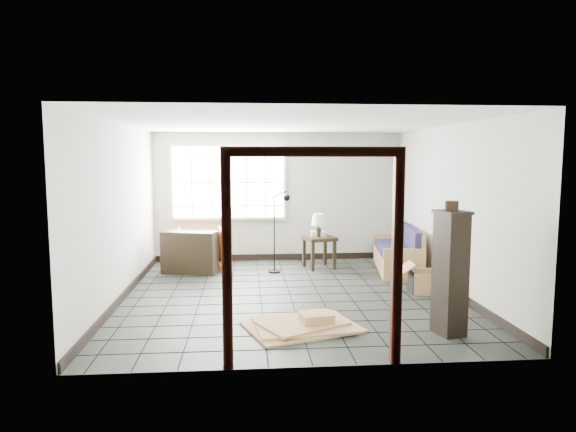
{
  "coord_description": "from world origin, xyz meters",
  "views": [
    {
      "loc": [
        -0.66,
        -7.66,
        2.09
      ],
      "look_at": [
        -0.0,
        0.3,
        1.18
      ],
      "focal_mm": 32.0,
      "sensor_mm": 36.0,
      "label": 1
    }
  ],
  "objects": [
    {
      "name": "room_shell",
      "position": [
        0.0,
        0.03,
        1.68
      ],
      "size": [
        5.02,
        5.52,
        2.61
      ],
      "color": "#ABAEA7",
      "rests_on": "ground"
    },
    {
      "name": "open_box",
      "position": [
        2.15,
        -0.04,
        0.17
      ],
      "size": [
        0.87,
        0.48,
        0.48
      ],
      "rotation": [
        0.0,
        0.0,
        -0.09
      ],
      "color": "#A57A50",
      "rests_on": "ground"
    },
    {
      "name": "side_table",
      "position": [
        0.72,
        1.87,
        0.5
      ],
      "size": [
        0.67,
        0.67,
        0.61
      ],
      "rotation": [
        0.0,
        0.0,
        0.26
      ],
      "color": "black",
      "rests_on": "ground"
    },
    {
      "name": "armchair",
      "position": [
        -1.53,
        2.05,
        0.43
      ],
      "size": [
        0.91,
        0.87,
        0.85
      ],
      "primitive_type": "imported",
      "rotation": [
        0.0,
        0.0,
        3.26
      ],
      "color": "#8D3B14",
      "rests_on": "ground"
    },
    {
      "name": "window_panel",
      "position": [
        -1.0,
        2.7,
        1.6
      ],
      "size": [
        2.32,
        0.08,
        1.52
      ],
      "color": "silver",
      "rests_on": "ground"
    },
    {
      "name": "futon_sofa",
      "position": [
        2.21,
        1.55,
        0.3
      ],
      "size": [
        0.99,
        1.96,
        0.83
      ],
      "rotation": [
        0.0,
        0.0,
        -0.16
      ],
      "color": "#A5734A",
      "rests_on": "ground"
    },
    {
      "name": "cardboard_pile",
      "position": [
        0.04,
        -1.57,
        0.05
      ],
      "size": [
        1.55,
        1.31,
        0.19
      ],
      "rotation": [
        0.0,
        0.0,
        0.28
      ],
      "color": "#A57A50",
      "rests_on": "ground"
    },
    {
      "name": "projector",
      "position": [
        0.71,
        1.93,
        0.66
      ],
      "size": [
        0.28,
        0.21,
        0.1
      ],
      "rotation": [
        0.0,
        0.0,
        -0.01
      ],
      "color": "silver",
      "rests_on": "side_table"
    },
    {
      "name": "doorway_trim",
      "position": [
        0.0,
        -2.7,
        1.38
      ],
      "size": [
        1.8,
        0.08,
        2.2
      ],
      "color": "#38130C",
      "rests_on": "ground"
    },
    {
      "name": "ground",
      "position": [
        0.0,
        0.0,
        0.0
      ],
      "size": [
        5.5,
        5.5,
        0.0
      ],
      "primitive_type": "plane",
      "color": "black",
      "rests_on": "ground"
    },
    {
      "name": "tall_shelf",
      "position": [
        1.74,
        -1.9,
        0.75
      ],
      "size": [
        0.39,
        0.46,
        1.48
      ],
      "rotation": [
        0.0,
        0.0,
        0.21
      ],
      "color": "black",
      "rests_on": "ground"
    },
    {
      "name": "pot",
      "position": [
        1.71,
        -1.94,
        1.54
      ],
      "size": [
        0.2,
        0.2,
        0.12
      ],
      "rotation": [
        0.0,
        0.0,
        -0.4
      ],
      "color": "black",
      "rests_on": "tall_shelf"
    },
    {
      "name": "console_shelf",
      "position": [
        -1.68,
        1.63,
        0.38
      ],
      "size": [
        1.05,
        0.63,
        0.77
      ],
      "rotation": [
        0.0,
        0.0,
        -0.26
      ],
      "color": "black",
      "rests_on": "ground"
    },
    {
      "name": "table_lamp",
      "position": [
        0.71,
        1.86,
        0.91
      ],
      "size": [
        0.33,
        0.33,
        0.43
      ],
      "rotation": [
        0.0,
        0.0,
        0.18
      ],
      "color": "black",
      "rests_on": "side_table"
    },
    {
      "name": "floor_lamp",
      "position": [
        -0.04,
        1.54,
        0.8
      ],
      "size": [
        0.41,
        0.26,
        1.5
      ],
      "rotation": [
        0.0,
        0.0,
        0.08
      ],
      "color": "black",
      "rests_on": "ground"
    }
  ]
}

